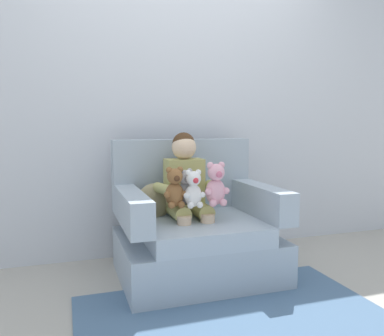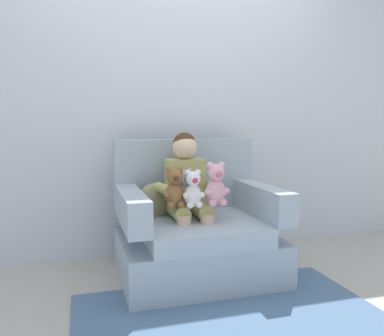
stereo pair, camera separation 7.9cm
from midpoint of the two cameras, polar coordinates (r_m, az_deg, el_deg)
The scene contains 10 objects.
ground_plane at distance 2.78m, azimuth 1.64°, elevation -15.59°, with size 8.00×8.00×0.00m, color #ADA89E.
back_wall at distance 3.18m, azimuth -1.80°, elevation 11.04°, with size 6.00×0.10×2.60m, color silver.
floor_rug at distance 2.24m, azimuth 7.08°, elevation -21.20°, with size 1.66×1.07×0.01m, color slate.
armchair at distance 2.72m, azimuth 1.37°, elevation -9.36°, with size 1.04×0.85×0.93m.
seated_child at distance 2.65m, azimuth 0.18°, elevation -2.73°, with size 0.45×0.39×0.82m.
plush_grey at distance 2.51m, azimuth -0.18°, elevation -2.99°, with size 0.14×0.12×0.24m.
plush_pink at distance 2.52m, azimuth 4.43°, elevation -2.55°, with size 0.17×0.14×0.29m.
plush_brown at distance 2.46m, azimuth -1.69°, elevation -3.00°, with size 0.15×0.13×0.26m.
plush_white at distance 2.46m, azimuth 1.08°, elevation -3.22°, with size 0.14×0.12×0.24m.
throw_pillow at distance 2.71m, azimuth -4.63°, elevation -4.93°, with size 0.26×0.12×0.26m, color #998C66.
Camera 2 is at (-0.76, -2.46, 1.04)m, focal length 36.27 mm.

